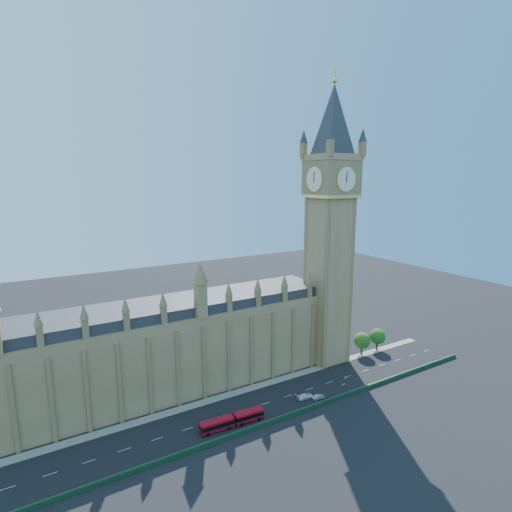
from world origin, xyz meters
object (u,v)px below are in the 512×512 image
car_grey (256,415)px  car_silver (319,397)px  red_bus (232,420)px  car_white (305,396)px

car_grey → car_silver: car_grey is taller
car_grey → car_silver: size_ratio=1.05×
car_grey → car_silver: bearing=-98.9°
car_grey → car_silver: (20.84, -1.32, -0.05)m
car_grey → car_silver: 20.88m
car_silver → car_grey: bearing=90.2°
red_bus → car_grey: (7.32, 0.09, -0.88)m
car_grey → car_white: 17.50m
car_silver → car_white: 3.97m
red_bus → car_white: 24.83m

